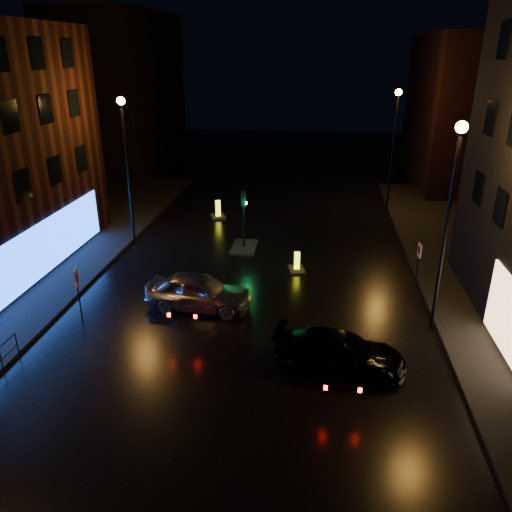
% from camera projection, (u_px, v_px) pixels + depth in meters
% --- Properties ---
extents(ground, '(120.00, 120.00, 0.00)m').
position_uv_depth(ground, '(218.00, 408.00, 16.03)').
color(ground, black).
rests_on(ground, ground).
extents(building_far_left, '(8.00, 16.00, 14.00)m').
position_uv_depth(building_far_left, '(122.00, 92.00, 47.30)').
color(building_far_left, black).
rests_on(building_far_left, ground).
extents(building_far_right, '(8.00, 14.00, 12.00)m').
position_uv_depth(building_far_right, '(468.00, 111.00, 41.38)').
color(building_far_right, black).
rests_on(building_far_right, ground).
extents(street_lamp_lfar, '(0.44, 0.44, 8.37)m').
position_uv_depth(street_lamp_lfar, '(126.00, 150.00, 27.65)').
color(street_lamp_lfar, black).
rests_on(street_lamp_lfar, ground).
extents(street_lamp_rnear, '(0.44, 0.44, 8.37)m').
position_uv_depth(street_lamp_rnear, '(451.00, 198.00, 18.52)').
color(street_lamp_rnear, black).
rests_on(street_lamp_rnear, ground).
extents(street_lamp_rfar, '(0.44, 0.44, 8.37)m').
position_uv_depth(street_lamp_rfar, '(394.00, 133.00, 33.20)').
color(street_lamp_rfar, black).
rests_on(street_lamp_rfar, ground).
extents(traffic_signal, '(1.40, 2.40, 3.45)m').
position_uv_depth(traffic_signal, '(244.00, 240.00, 28.82)').
color(traffic_signal, black).
rests_on(traffic_signal, ground).
extents(silver_hatchback, '(4.79, 2.25, 1.58)m').
position_uv_depth(silver_hatchback, '(199.00, 292.00, 22.00)').
color(silver_hatchback, '#9B9DA2').
rests_on(silver_hatchback, ground).
extents(dark_sedan, '(4.85, 2.39, 1.36)m').
position_uv_depth(dark_sedan, '(340.00, 352.00, 17.80)').
color(dark_sedan, black).
rests_on(dark_sedan, ground).
extents(bollard_near, '(1.01, 1.31, 1.02)m').
position_uv_depth(bollard_near, '(297.00, 266.00, 26.00)').
color(bollard_near, black).
rests_on(bollard_near, ground).
extents(bollard_far, '(1.34, 1.61, 1.20)m').
position_uv_depth(bollard_far, '(218.00, 214.00, 34.25)').
color(bollard_far, black).
rests_on(bollard_far, ground).
extents(road_sign_left, '(0.21, 0.55, 2.31)m').
position_uv_depth(road_sign_left, '(77.00, 282.00, 20.72)').
color(road_sign_left, black).
rests_on(road_sign_left, ground).
extents(road_sign_right, '(0.11, 0.50, 2.07)m').
position_uv_depth(road_sign_right, '(419.00, 254.00, 24.10)').
color(road_sign_right, black).
rests_on(road_sign_right, ground).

